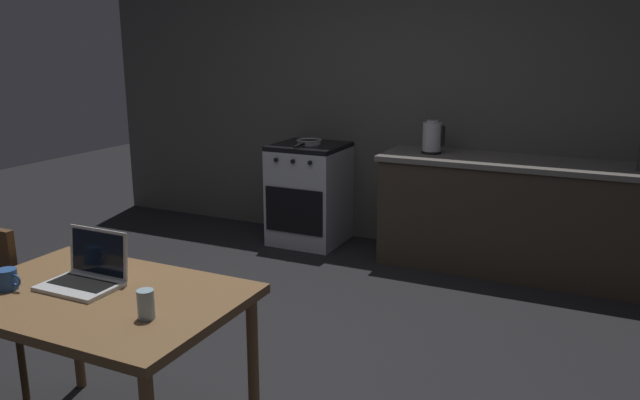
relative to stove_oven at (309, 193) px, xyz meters
The scene contains 10 objects.
ground_plane 2.23m from the stove_oven, 74.48° to the right, with size 12.00×12.00×0.00m, color black.
back_wall 1.27m from the stove_oven, 21.74° to the left, with size 6.40×0.10×2.58m, color #4C4C47.
kitchen_counter 1.80m from the stove_oven, ahead, with size 2.16×0.64×0.89m.
stove_oven is the anchor object (origin of this frame).
dining_table 3.11m from the stove_oven, 80.05° to the right, with size 1.18×0.79×0.74m.
laptop 3.05m from the stove_oven, 81.93° to the right, with size 0.32×0.24×0.23m.
electric_kettle 1.23m from the stove_oven, ahead, with size 0.18×0.16×0.26m.
frying_pan 0.47m from the stove_oven, 74.64° to the right, with size 0.22×0.39×0.05m.
coffee_mug 3.20m from the stove_oven, 87.03° to the right, with size 0.12×0.08×0.09m.
drinking_glass 3.29m from the stove_oven, 74.44° to the right, with size 0.06×0.06×0.11m.
Camera 1 is at (1.80, -2.71, 1.74)m, focal length 34.84 mm.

